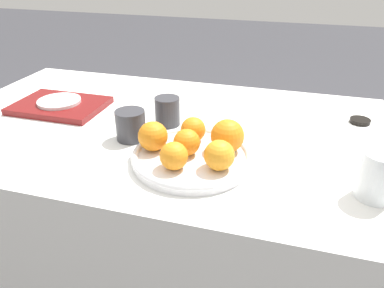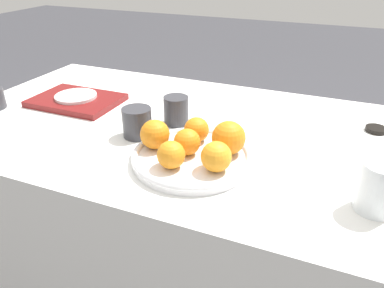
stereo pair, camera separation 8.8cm
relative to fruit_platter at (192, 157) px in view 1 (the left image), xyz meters
The scene contains 14 objects.
table 0.44m from the fruit_platter, 131.27° to the left, with size 1.33×0.81×0.72m.
fruit_platter is the anchor object (origin of this frame).
orange_0 0.04m from the fruit_platter, behind, with size 0.06×0.06×0.06m.
orange_1 0.08m from the fruit_platter, 108.25° to the right, with size 0.06×0.06×0.06m.
orange_2 0.10m from the fruit_platter, 31.21° to the left, with size 0.08×0.08×0.08m.
orange_3 0.09m from the fruit_platter, 28.55° to the right, with size 0.07×0.07×0.07m.
orange_4 0.11m from the fruit_platter, behind, with size 0.07×0.07×0.07m.
orange_5 0.08m from the fruit_platter, 104.15° to the left, with size 0.06×0.06×0.06m.
water_glass 0.41m from the fruit_platter, ahead, with size 0.08×0.08×0.10m.
serving_tray 0.54m from the fruit_platter, 157.77° to the left, with size 0.28×0.20×0.02m.
side_plate 0.54m from the fruit_platter, 157.77° to the left, with size 0.14×0.14×0.01m.
cup_0 0.21m from the fruit_platter, 158.96° to the left, with size 0.08×0.08×0.08m.
cup_1 0.23m from the fruit_platter, 124.46° to the left, with size 0.07×0.07×0.08m.
soy_dish 0.55m from the fruit_platter, 40.95° to the left, with size 0.06×0.06×0.01m.
Camera 1 is at (0.38, -0.93, 1.18)m, focal length 35.00 mm.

